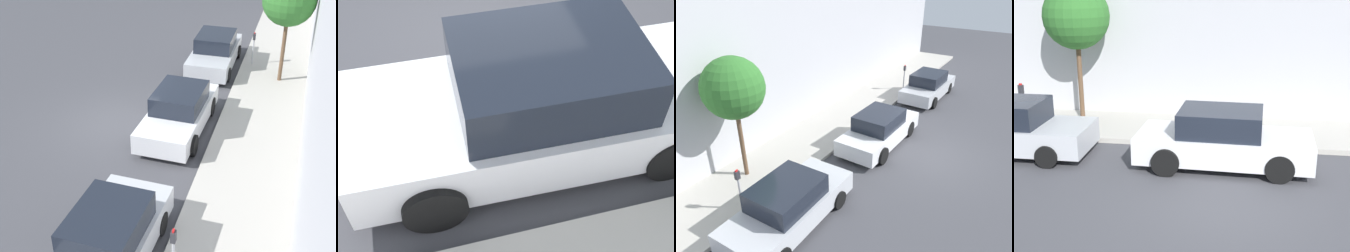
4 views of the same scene
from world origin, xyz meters
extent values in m
plane|color=#424247|center=(0.00, 0.00, 0.00)|extent=(60.00, 60.00, 0.00)
cube|color=silver|center=(2.24, 0.21, 0.56)|extent=(1.91, 4.54, 0.68)
cube|color=black|center=(2.24, 0.31, 1.22)|extent=(1.64, 2.14, 0.64)
cylinder|color=black|center=(1.39, 1.60, 0.36)|extent=(0.22, 0.71, 0.71)
cylinder|color=black|center=(3.09, 1.60, 0.36)|extent=(0.22, 0.71, 0.71)
cylinder|color=black|center=(1.39, -1.19, 0.36)|extent=(0.22, 0.71, 0.71)
cylinder|color=black|center=(3.09, -1.19, 0.36)|extent=(0.22, 0.71, 0.71)
camera|label=1|loc=(5.92, -13.54, 8.47)|focal=50.00mm
camera|label=2|loc=(5.82, -1.10, 4.69)|focal=50.00mm
camera|label=3|loc=(-3.27, 11.86, 7.35)|focal=35.00mm
camera|label=4|loc=(-9.21, -0.44, 4.73)|focal=50.00mm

